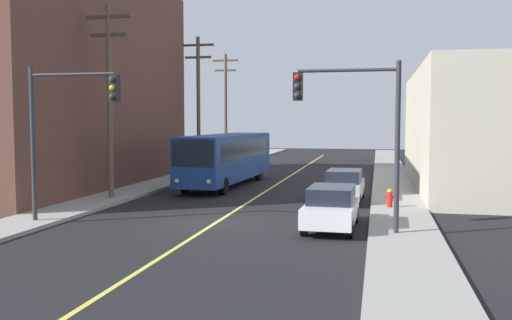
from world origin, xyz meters
The scene contains 14 objects.
ground_plane centered at (0.00, 0.00, 0.00)m, with size 120.00×120.00×0.00m, color black.
sidewalk_left centered at (-7.25, 10.00, 0.07)m, with size 2.50×90.00×0.15m, color gray.
sidewalk_right centered at (7.25, 10.00, 0.07)m, with size 2.50×90.00×0.15m, color gray.
lane_stripe_center centered at (0.00, 15.00, 0.01)m, with size 0.16×60.00×0.01m, color #D8CC4C.
building_left_brick centered at (-13.49, 9.78, 6.63)m, with size 10.00×21.08×13.26m.
city_bus centered at (-2.92, 12.48, 1.82)m, with size 3.08×12.24×3.20m.
parked_car_white centered at (4.61, -0.37, 0.84)m, with size 1.91×4.44×1.62m.
parked_car_silver centered at (4.66, 6.86, 0.84)m, with size 1.93×4.45×1.62m.
utility_pole_near centered at (-7.09, 5.05, 5.52)m, with size 2.40×0.28×9.74m.
utility_pole_mid centered at (-6.86, 18.82, 5.71)m, with size 2.40×0.28×10.11m.
utility_pole_far centered at (-7.62, 29.25, 5.68)m, with size 2.40×0.28×10.06m.
traffic_signal_left_corner centered at (-5.41, -1.78, 4.30)m, with size 3.75×0.48×6.00m.
traffic_signal_right_corner centered at (5.41, -1.31, 4.30)m, with size 3.75×0.48×6.00m.
fire_hydrant centered at (6.85, 4.64, 0.58)m, with size 0.44×0.26×0.84m.
Camera 1 is at (6.29, -21.46, 4.10)m, focal length 39.51 mm.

